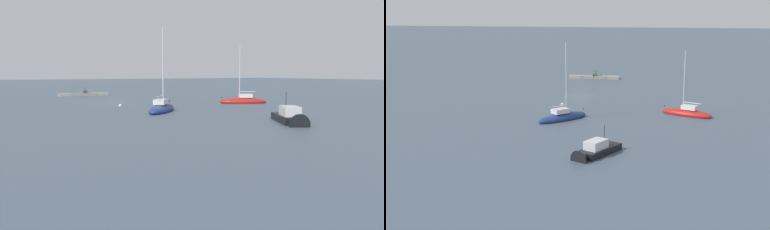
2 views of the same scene
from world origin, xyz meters
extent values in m
plane|color=#475666|center=(0.00, 0.00, 0.00)|extent=(500.00, 500.00, 0.00)
cube|color=gray|center=(-4.21, -21.21, 0.33)|extent=(2.75, 1.78, 0.65)
cube|color=gray|center=(-1.40, -21.21, 0.33)|extent=(2.75, 1.78, 0.65)
cube|color=gray|center=(1.40, -21.21, 0.33)|extent=(2.75, 1.78, 0.65)
cube|color=gray|center=(4.21, -21.21, 0.33)|extent=(2.75, 1.78, 0.65)
cube|color=#1E2333|center=(-0.49, -20.89, 0.73)|extent=(0.37, 0.43, 0.16)
cube|color=gray|center=(-0.48, -21.17, 0.91)|extent=(0.40, 0.23, 0.52)
sphere|color=tan|center=(-0.48, -21.17, 1.27)|extent=(0.22, 0.22, 0.22)
cube|color=#1E2333|center=(0.07, -20.80, 0.73)|extent=(0.37, 0.43, 0.16)
cube|color=brown|center=(0.08, -21.08, 0.91)|extent=(0.40, 0.23, 0.52)
sphere|color=tan|center=(0.08, -21.08, 1.27)|extent=(0.22, 0.22, 0.22)
cylinder|color=black|center=(-0.20, -21.18, 1.18)|extent=(0.02, 0.02, 1.05)
cone|color=#19662D|center=(-0.20, -21.18, 1.78)|extent=(1.45, 1.45, 0.25)
sphere|color=black|center=(-0.20, -21.18, 1.94)|extent=(0.05, 0.05, 0.05)
ellipsoid|color=red|center=(-18.36, 13.93, 0.29)|extent=(8.22, 5.69, 1.38)
cube|color=silver|center=(-18.72, 14.11, 1.29)|extent=(2.63, 2.25, 0.63)
cylinder|color=silver|center=(-17.78, 13.64, 5.34)|extent=(0.14, 0.14, 8.72)
cylinder|color=silver|center=(-19.04, 14.28, 2.01)|extent=(2.56, 1.36, 0.10)
sphere|color=black|center=(-15.05, 12.26, 1.03)|extent=(0.18, 0.18, 0.18)
ellipsoid|color=navy|center=(-0.32, 19.61, 0.31)|extent=(7.50, 8.08, 1.47)
cube|color=silver|center=(-0.03, 19.94, 1.38)|extent=(2.69, 2.78, 0.67)
cylinder|color=silver|center=(-0.77, 19.10, 6.13)|extent=(0.15, 0.15, 10.18)
cylinder|color=silver|center=(0.22, 20.23, 2.15)|extent=(2.06, 2.33, 0.11)
sphere|color=black|center=(-2.92, 16.64, 1.10)|extent=(0.20, 0.20, 0.20)
cube|color=black|center=(-7.49, 35.61, 0.25)|extent=(4.80, 6.31, 1.00)
cone|color=black|center=(-6.06, 38.24, 0.25)|extent=(2.86, 2.85, 2.11)
cube|color=silver|center=(-7.15, 36.24, 1.25)|extent=(2.73, 3.11, 1.00)
cube|color=#283847|center=(-6.80, 36.87, 1.30)|extent=(1.44, 0.86, 0.70)
cylinder|color=black|center=(-7.93, 34.82, 2.45)|extent=(0.06, 0.06, 1.40)
sphere|color=white|center=(1.73, 8.77, 0.09)|extent=(0.49, 0.49, 0.49)
camera|label=1|loc=(20.71, 64.16, 5.17)|focal=34.52mm
camera|label=2|loc=(-13.41, 90.71, 16.89)|focal=47.66mm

